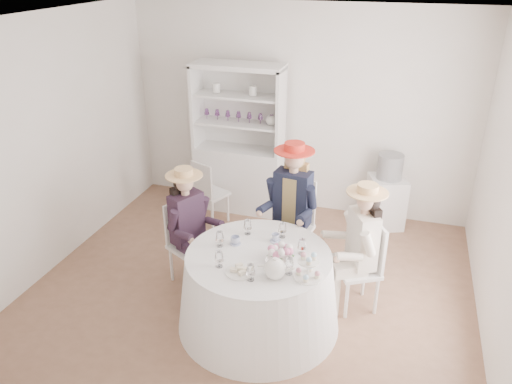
% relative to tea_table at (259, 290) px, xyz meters
% --- Properties ---
extents(ground, '(4.50, 4.50, 0.00)m').
position_rel_tea_table_xyz_m(ground, '(-0.23, 0.56, -0.38)').
color(ground, brown).
rests_on(ground, ground).
extents(ceiling, '(4.50, 4.50, 0.00)m').
position_rel_tea_table_xyz_m(ceiling, '(-0.23, 0.56, 2.32)').
color(ceiling, white).
rests_on(ceiling, wall_back).
extents(wall_back, '(4.50, 0.00, 4.50)m').
position_rel_tea_table_xyz_m(wall_back, '(-0.23, 2.56, 0.97)').
color(wall_back, white).
rests_on(wall_back, ground).
extents(wall_front, '(4.50, 0.00, 4.50)m').
position_rel_tea_table_xyz_m(wall_front, '(-0.23, -1.44, 0.97)').
color(wall_front, white).
rests_on(wall_front, ground).
extents(wall_left, '(0.00, 4.50, 4.50)m').
position_rel_tea_table_xyz_m(wall_left, '(-2.48, 0.56, 0.97)').
color(wall_left, white).
rests_on(wall_left, ground).
extents(wall_right, '(0.00, 4.50, 4.50)m').
position_rel_tea_table_xyz_m(wall_right, '(2.02, 0.56, 0.97)').
color(wall_right, white).
rests_on(wall_right, ground).
extents(tea_table, '(1.52, 1.52, 0.76)m').
position_rel_tea_table_xyz_m(tea_table, '(0.00, 0.00, 0.00)').
color(tea_table, white).
rests_on(tea_table, ground).
extents(hutch, '(1.32, 0.82, 1.98)m').
position_rel_tea_table_xyz_m(hutch, '(-0.95, 2.25, 0.33)').
color(hutch, silver).
rests_on(hutch, ground).
extents(side_table, '(0.55, 0.55, 0.66)m').
position_rel_tea_table_xyz_m(side_table, '(1.00, 2.31, -0.05)').
color(side_table, silver).
rests_on(side_table, ground).
extents(hatbox, '(0.39, 0.39, 0.31)m').
position_rel_tea_table_xyz_m(hatbox, '(1.00, 2.31, 0.44)').
color(hatbox, black).
rests_on(hatbox, side_table).
extents(guest_left, '(0.55, 0.50, 1.31)m').
position_rel_tea_table_xyz_m(guest_left, '(-0.88, 0.44, 0.36)').
color(guest_left, silver).
rests_on(guest_left, ground).
extents(guest_mid, '(0.55, 0.57, 1.48)m').
position_rel_tea_table_xyz_m(guest_mid, '(0.07, 0.99, 0.46)').
color(guest_mid, silver).
rests_on(guest_mid, ground).
extents(guest_right, '(0.57, 0.52, 1.34)m').
position_rel_tea_table_xyz_m(guest_right, '(0.84, 0.52, 0.38)').
color(guest_right, silver).
rests_on(guest_right, ground).
extents(spare_chair, '(0.47, 0.47, 0.87)m').
position_rel_tea_table_xyz_m(spare_chair, '(-1.18, 1.67, 0.09)').
color(spare_chair, silver).
rests_on(spare_chair, ground).
extents(teacup_a, '(0.10, 0.10, 0.07)m').
position_rel_tea_table_xyz_m(teacup_a, '(-0.26, 0.11, 0.42)').
color(teacup_a, white).
rests_on(teacup_a, tea_table).
extents(teacup_b, '(0.08, 0.08, 0.07)m').
position_rel_tea_table_xyz_m(teacup_b, '(0.08, 0.27, 0.42)').
color(teacup_b, white).
rests_on(teacup_b, tea_table).
extents(teacup_c, '(0.10, 0.10, 0.06)m').
position_rel_tea_table_xyz_m(teacup_c, '(0.25, 0.08, 0.41)').
color(teacup_c, white).
rests_on(teacup_c, tea_table).
extents(flower_bowl, '(0.25, 0.25, 0.05)m').
position_rel_tea_table_xyz_m(flower_bowl, '(0.21, -0.10, 0.41)').
color(flower_bowl, white).
rests_on(flower_bowl, tea_table).
extents(flower_arrangement, '(0.17, 0.17, 0.06)m').
position_rel_tea_table_xyz_m(flower_arrangement, '(0.20, 0.00, 0.46)').
color(flower_arrangement, pink).
rests_on(flower_arrangement, tea_table).
extents(table_teapot, '(0.26, 0.18, 0.20)m').
position_rel_tea_table_xyz_m(table_teapot, '(0.23, -0.29, 0.46)').
color(table_teapot, white).
rests_on(table_teapot, tea_table).
extents(sandwich_plate, '(0.25, 0.25, 0.06)m').
position_rel_tea_table_xyz_m(sandwich_plate, '(-0.07, -0.31, 0.40)').
color(sandwich_plate, white).
rests_on(sandwich_plate, tea_table).
extents(cupcake_stand, '(0.24, 0.24, 0.22)m').
position_rel_tea_table_xyz_m(cupcake_stand, '(0.49, -0.21, 0.46)').
color(cupcake_stand, white).
rests_on(cupcake_stand, tea_table).
extents(stemware_set, '(0.83, 0.83, 0.15)m').
position_rel_tea_table_xyz_m(stemware_set, '(0.00, 0.00, 0.46)').
color(stemware_set, white).
rests_on(stemware_set, tea_table).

